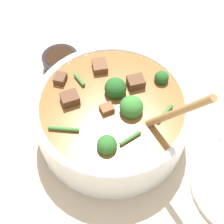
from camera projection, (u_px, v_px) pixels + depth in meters
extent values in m
plane|color=#C6B293|center=(112.00, 130.00, 0.65)|extent=(4.00, 4.00, 0.00)
cylinder|color=white|center=(112.00, 117.00, 0.61)|extent=(0.30, 0.30, 0.09)
torus|color=white|center=(112.00, 103.00, 0.57)|extent=(0.30, 0.30, 0.02)
cylinder|color=brown|center=(112.00, 113.00, 0.60)|extent=(0.27, 0.27, 0.07)
sphere|color=#235B23|center=(115.00, 88.00, 0.57)|extent=(0.04, 0.04, 0.04)
cylinder|color=#6B9956|center=(115.00, 98.00, 0.60)|extent=(0.01, 0.01, 0.02)
sphere|color=#235B23|center=(162.00, 78.00, 0.59)|extent=(0.03, 0.03, 0.03)
cylinder|color=#6B9956|center=(160.00, 84.00, 0.61)|extent=(0.01, 0.01, 0.01)
sphere|color=#2D6B28|center=(107.00, 145.00, 0.51)|extent=(0.03, 0.03, 0.03)
cylinder|color=#6B9956|center=(107.00, 152.00, 0.53)|extent=(0.01, 0.01, 0.02)
sphere|color=#387F33|center=(131.00, 107.00, 0.55)|extent=(0.04, 0.04, 0.04)
cylinder|color=#6B9956|center=(131.00, 117.00, 0.57)|extent=(0.01, 0.01, 0.02)
cube|color=brown|center=(60.00, 79.00, 0.59)|extent=(0.03, 0.03, 0.02)
cube|color=brown|center=(100.00, 68.00, 0.61)|extent=(0.03, 0.04, 0.02)
cube|color=brown|center=(70.00, 99.00, 0.57)|extent=(0.04, 0.04, 0.02)
cube|color=brown|center=(107.00, 109.00, 0.56)|extent=(0.03, 0.03, 0.02)
cube|color=brown|center=(136.00, 83.00, 0.59)|extent=(0.04, 0.03, 0.02)
cylinder|color=#3D7533|center=(165.00, 113.00, 0.55)|extent=(0.03, 0.04, 0.01)
cylinder|color=#3D7533|center=(130.00, 138.00, 0.52)|extent=(0.04, 0.03, 0.01)
cylinder|color=#3D7533|center=(64.00, 129.00, 0.53)|extent=(0.05, 0.01, 0.01)
cylinder|color=#3D7533|center=(79.00, 80.00, 0.59)|extent=(0.02, 0.03, 0.01)
ellipsoid|color=#A87A47|center=(147.00, 124.00, 0.55)|extent=(0.04, 0.03, 0.01)
cylinder|color=#A87A47|center=(175.00, 113.00, 0.48)|extent=(0.08, 0.07, 0.15)
cylinder|color=black|center=(61.00, 61.00, 0.74)|extent=(0.08, 0.08, 0.03)
cylinder|color=black|center=(60.00, 58.00, 0.73)|extent=(0.07, 0.07, 0.01)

